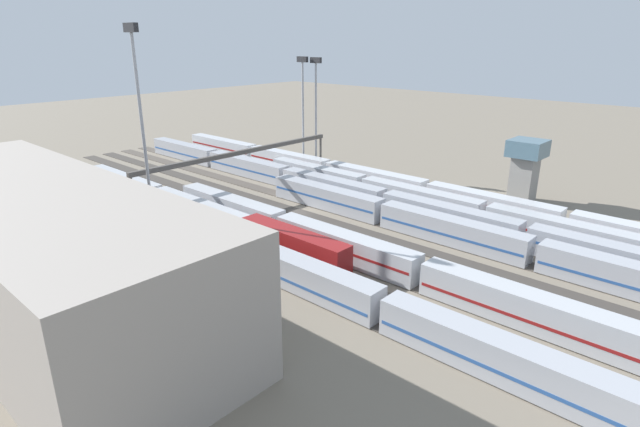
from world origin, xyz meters
name	(u,v)px	position (x,y,z in m)	size (l,w,h in m)	color
ground_plane	(298,212)	(0.00, 0.00, 0.00)	(400.00, 400.00, 0.00)	#756B5B
track_bed_0	(368,188)	(0.00, -20.00, 0.06)	(140.00, 2.80, 0.12)	#4C443D
track_bed_1	(353,193)	(0.00, -15.00, 0.06)	(140.00, 2.80, 0.12)	#4C443D
track_bed_2	(336,199)	(0.00, -10.00, 0.06)	(140.00, 2.80, 0.12)	#4C443D
track_bed_3	(318,205)	(0.00, -5.00, 0.06)	(140.00, 2.80, 0.12)	#4C443D
track_bed_4	(298,212)	(0.00, 0.00, 0.06)	(140.00, 2.80, 0.12)	#3D3833
track_bed_5	(277,219)	(0.00, 5.00, 0.06)	(140.00, 2.80, 0.12)	#3D3833
track_bed_6	(254,227)	(0.00, 10.00, 0.06)	(140.00, 2.80, 0.12)	#4C443D
track_bed_7	(229,236)	(0.00, 15.00, 0.06)	(140.00, 2.80, 0.12)	#4C443D
track_bed_8	(202,246)	(0.00, 20.00, 0.06)	(140.00, 2.80, 0.12)	#3D3833
train_on_track_7	(190,209)	(10.08, 15.00, 2.10)	(66.40, 3.06, 4.40)	maroon
train_on_track_1	(419,199)	(-14.79, -15.00, 2.02)	(71.40, 3.06, 3.80)	#B7BABF
train_on_track_0	(374,180)	(-1.30, -20.00, 2.00)	(119.80, 3.06, 3.80)	silver
train_on_track_3	(451,231)	(-26.28, -5.00, 2.00)	(71.40, 3.06, 3.80)	#A8AAB2
train_on_track_2	(332,188)	(1.11, -10.00, 2.01)	(119.80, 3.06, 3.80)	#A8AAB2
train_on_track_8	(235,248)	(-7.84, 20.00, 1.99)	(95.60, 3.06, 3.80)	#A8AAB2
train_on_track_6	(344,247)	(-18.46, 10.00, 2.00)	(71.40, 3.06, 3.80)	#B7BABF
light_mast_0	(303,98)	(20.69, -22.72, 16.02)	(2.80, 0.70, 24.82)	#9EA0A5
light_mast_1	(140,110)	(8.08, 22.76, 19.09)	(2.80, 0.70, 30.44)	#9EA0A5
light_mast_2	(316,99)	(17.72, -23.75, 15.95)	(2.80, 0.70, 24.69)	#9EA0A5
signal_gantry	(241,156)	(14.87, 0.00, 7.80)	(0.70, 45.00, 8.80)	#4C4742
maintenance_shed	(39,250)	(-2.17, 41.86, 7.00)	(56.62, 17.93, 13.99)	#9E9389
control_tower	(525,165)	(-25.82, -32.62, 6.71)	(6.00, 6.00, 11.35)	gray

